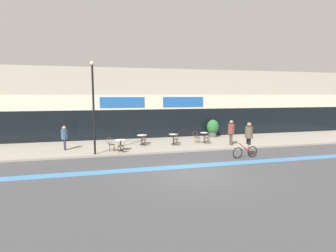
% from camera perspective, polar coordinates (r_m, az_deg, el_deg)
% --- Properties ---
extents(ground_plane, '(120.00, 120.00, 0.00)m').
position_cam_1_polar(ground_plane, '(12.75, 5.69, -10.25)').
color(ground_plane, '#424244').
extents(sidewalk_slab, '(40.00, 5.50, 0.12)m').
position_cam_1_polar(sidewalk_slab, '(19.52, -1.53, -4.03)').
color(sidewalk_slab, gray).
rests_on(sidewalk_slab, ground).
extents(storefront_facade, '(40.00, 4.06, 5.89)m').
position_cam_1_polar(storefront_facade, '(23.81, -4.03, 4.87)').
color(storefront_facade, '#B2A899').
rests_on(storefront_facade, ground).
extents(bike_lane_stripe, '(36.00, 0.70, 0.01)m').
position_cam_1_polar(bike_lane_stripe, '(13.91, 3.89, -8.76)').
color(bike_lane_stripe, '#3D7AB7').
rests_on(bike_lane_stripe, ground).
extents(bistro_table_0, '(0.72, 0.72, 0.72)m').
position_cam_1_polar(bistro_table_0, '(17.25, -10.33, -3.63)').
color(bistro_table_0, black).
rests_on(bistro_table_0, sidewalk_slab).
extents(bistro_table_1, '(0.73, 0.73, 0.71)m').
position_cam_1_polar(bistro_table_1, '(19.17, -5.68, -2.54)').
color(bistro_table_1, black).
rests_on(bistro_table_1, sidewalk_slab).
extents(bistro_table_2, '(0.66, 0.66, 0.75)m').
position_cam_1_polar(bistro_table_2, '(19.18, 1.17, -2.42)').
color(bistro_table_2, black).
rests_on(bistro_table_2, sidewalk_slab).
extents(bistro_table_3, '(0.61, 0.61, 0.77)m').
position_cam_1_polar(bistro_table_3, '(20.05, 7.86, -2.07)').
color(bistro_table_3, black).
rests_on(bistro_table_3, sidewalk_slab).
extents(cafe_chair_0_near, '(0.41, 0.58, 0.90)m').
position_cam_1_polar(cafe_chair_0_near, '(16.63, -10.19, -4.02)').
color(cafe_chair_0_near, '#4C3823').
rests_on(cafe_chair_0_near, sidewalk_slab).
extents(cafe_chair_0_side, '(0.58, 0.41, 0.90)m').
position_cam_1_polar(cafe_chair_0_side, '(17.22, -12.41, -3.70)').
color(cafe_chair_0_side, '#4C3823').
rests_on(cafe_chair_0_side, sidewalk_slab).
extents(cafe_chair_1_near, '(0.43, 0.59, 0.90)m').
position_cam_1_polar(cafe_chair_1_near, '(18.56, -5.38, -2.81)').
color(cafe_chair_1_near, '#4C3823').
rests_on(cafe_chair_1_near, sidewalk_slab).
extents(cafe_chair_2_near, '(0.42, 0.59, 0.90)m').
position_cam_1_polar(cafe_chair_2_near, '(18.58, 1.69, -2.77)').
color(cafe_chair_2_near, '#4C3823').
rests_on(cafe_chair_2_near, sidewalk_slab).
extents(cafe_chair_3_near, '(0.41, 0.58, 0.90)m').
position_cam_1_polar(cafe_chair_3_near, '(19.48, 8.54, -2.40)').
color(cafe_chair_3_near, '#4C3823').
rests_on(cafe_chair_3_near, sidewalk_slab).
extents(cafe_chair_3_side, '(0.59, 0.42, 0.90)m').
position_cam_1_polar(cafe_chair_3_side, '(19.82, 6.19, -2.20)').
color(cafe_chair_3_side, '#4C3823').
rests_on(cafe_chair_3_side, sidewalk_slab).
extents(planter_pot, '(1.01, 1.01, 1.48)m').
position_cam_1_polar(planter_pot, '(22.79, 9.73, -0.37)').
color(planter_pot, '#4C4C51').
rests_on(planter_pot, sidewalk_slab).
extents(lamp_post, '(0.26, 0.26, 5.57)m').
position_cam_1_polar(lamp_post, '(16.30, -15.94, 5.07)').
color(lamp_post, black).
rests_on(lamp_post, sidewalk_slab).
extents(cyclist_0, '(1.69, 0.54, 2.11)m').
position_cam_1_polar(cyclist_0, '(16.25, 17.03, -2.31)').
color(cyclist_0, black).
rests_on(cyclist_0, ground).
extents(pedestrian_near_end, '(0.49, 0.49, 1.59)m').
position_cam_1_polar(pedestrian_near_end, '(18.40, -21.63, -2.00)').
color(pedestrian_near_end, '#382D47').
rests_on(pedestrian_near_end, sidewalk_slab).
extents(pedestrian_far_end, '(0.55, 0.55, 1.80)m').
position_cam_1_polar(pedestrian_far_end, '(19.33, 13.59, -0.93)').
color(pedestrian_far_end, '#4C3D2D').
rests_on(pedestrian_far_end, sidewalk_slab).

